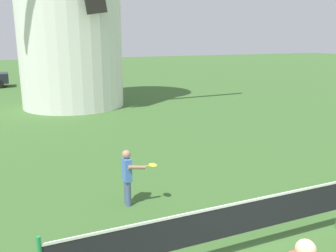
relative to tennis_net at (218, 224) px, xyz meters
name	(u,v)px	position (x,y,z in m)	size (l,w,h in m)	color
tennis_net	(218,224)	(0.00, 0.00, 0.00)	(5.48, 0.06, 1.10)	#238E4C
player_far	(128,174)	(-0.69, 2.59, 0.03)	(0.73, 0.49, 1.26)	slate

